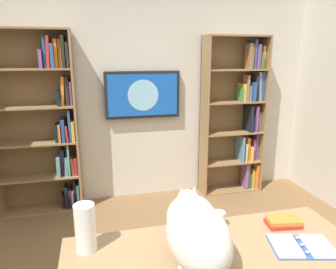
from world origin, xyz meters
TOP-DOWN VIEW (x-y plane):
  - wall_back at (0.00, -2.23)m, footprint 4.52×0.06m
  - bookshelf_left at (-1.29, -2.06)m, footprint 0.80×0.28m
  - bookshelf_right at (1.08, -2.06)m, footprint 0.91×0.28m
  - wall_mounted_tv at (-0.04, -2.15)m, footprint 0.91×0.07m
  - cat at (0.08, 0.24)m, footprint 0.30×0.64m
  - open_binder at (-0.52, 0.28)m, footprint 0.37×0.29m
  - paper_towel_roll at (0.62, 0.02)m, footprint 0.11×0.11m
  - coffee_mug at (-0.16, -0.03)m, footprint 0.08×0.08m
  - desk_book_stack at (-0.55, 0.06)m, footprint 0.22×0.14m

SIDE VIEW (x-z plane):
  - open_binder at x=-0.52m, z-range 0.76..0.78m
  - desk_book_stack at x=-0.55m, z-range 0.76..0.80m
  - coffee_mug at x=-0.16m, z-range 0.76..0.85m
  - paper_towel_roll at x=0.62m, z-range 0.76..1.02m
  - cat at x=0.08m, z-range 0.76..1.10m
  - bookshelf_left at x=-1.29m, z-range 0.01..2.02m
  - bookshelf_right at x=1.08m, z-range 0.01..2.06m
  - wall_mounted_tv at x=-0.04m, z-range 1.03..1.60m
  - wall_back at x=0.00m, z-range 0.00..2.70m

